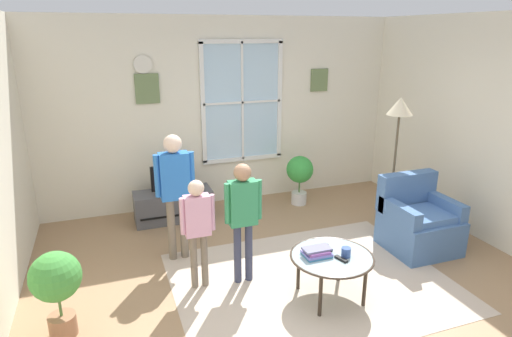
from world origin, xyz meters
TOP-DOWN VIEW (x-y plane):
  - ground_plane at (0.00, 0.00)m, footprint 5.87×6.07m
  - back_wall at (0.01, 2.79)m, footprint 5.27×0.17m
  - area_rug at (0.20, 0.21)m, footprint 2.81×2.19m
  - tv_stand at (-0.89, 2.27)m, footprint 1.05×0.42m
  - television at (-0.89, 2.27)m, footprint 0.56×0.08m
  - armchair at (1.72, 0.46)m, footprint 0.76×0.74m
  - coffee_table at (0.24, -0.10)m, footprint 0.80×0.80m
  - book_stack at (0.10, -0.05)m, footprint 0.27×0.20m
  - cup at (0.36, -0.16)m, footprint 0.09×0.09m
  - remote_near_books at (0.28, -0.20)m, footprint 0.08×0.15m
  - remote_near_cup at (0.28, 0.03)m, footprint 0.06×0.14m
  - person_pink_shirt at (-0.91, 0.52)m, footprint 0.35×0.16m
  - person_blue_shirt at (-1.01, 1.18)m, footprint 0.44×0.20m
  - person_green_shirt at (-0.46, 0.47)m, footprint 0.39×0.18m
  - potted_plant_by_window at (1.00, 2.21)m, footprint 0.40×0.40m
  - potted_plant_corner at (-2.19, 0.18)m, footprint 0.42×0.42m
  - floor_lamp at (1.81, 1.11)m, footprint 0.32×0.32m

SIDE VIEW (x-z plane):
  - ground_plane at x=0.00m, z-range -0.02..0.00m
  - area_rug at x=0.20m, z-range 0.00..0.01m
  - tv_stand at x=-0.89m, z-range 0.00..0.42m
  - armchair at x=1.72m, z-range -0.11..0.76m
  - coffee_table at x=0.24m, z-range 0.20..0.66m
  - remote_near_books at x=0.28m, z-range 0.45..0.47m
  - remote_near_cup at x=0.28m, z-range 0.45..0.47m
  - potted_plant_by_window at x=1.00m, z-range 0.11..0.86m
  - book_stack at x=0.10m, z-range 0.45..0.54m
  - cup at x=0.36m, z-range 0.45..0.55m
  - potted_plant_corner at x=-2.19m, z-range 0.12..0.90m
  - television at x=-0.89m, z-range 0.43..0.80m
  - person_pink_shirt at x=-0.91m, z-range 0.15..1.30m
  - person_green_shirt at x=-0.46m, z-range 0.16..1.44m
  - person_blue_shirt at x=-1.01m, z-range 0.18..1.64m
  - back_wall at x=0.01m, z-range 0.01..2.73m
  - floor_lamp at x=1.81m, z-range 0.58..2.31m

